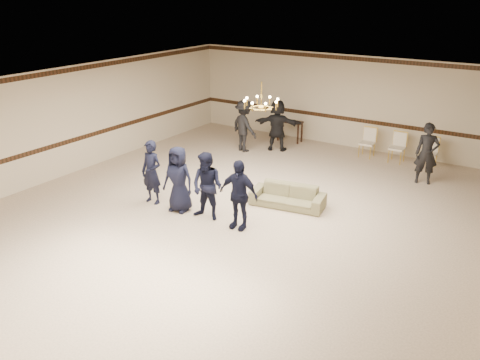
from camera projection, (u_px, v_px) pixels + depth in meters
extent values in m
cube|color=beige|center=(239.00, 216.00, 12.50)|extent=(12.00, 14.00, 0.01)
cube|color=black|center=(239.00, 88.00, 11.33)|extent=(12.00, 14.00, 0.01)
cube|color=beige|center=(349.00, 102.00, 17.38)|extent=(12.00, 0.01, 3.20)
cube|color=beige|center=(72.00, 121.00, 14.97)|extent=(0.01, 14.00, 3.20)
cube|color=#391F11|center=(348.00, 119.00, 17.58)|extent=(12.00, 0.02, 0.14)
cube|color=#391F11|center=(353.00, 58.00, 16.83)|extent=(12.00, 0.02, 0.14)
imported|color=black|center=(152.00, 172.00, 12.98)|extent=(0.62, 0.41, 1.69)
imported|color=black|center=(178.00, 179.00, 12.53)|extent=(0.89, 0.64, 1.69)
imported|color=black|center=(207.00, 187.00, 12.07)|extent=(0.86, 0.69, 1.69)
imported|color=black|center=(238.00, 194.00, 11.61)|extent=(1.01, 0.47, 1.69)
imported|color=#6D6648|center=(288.00, 196.00, 12.97)|extent=(2.01, 1.07, 0.56)
imported|color=black|center=(244.00, 126.00, 17.10)|extent=(1.31, 1.02, 1.78)
imported|color=black|center=(277.00, 125.00, 17.19)|extent=(1.73, 1.02, 1.78)
imported|color=black|center=(427.00, 154.00, 14.28)|extent=(0.75, 0.60, 1.78)
cube|color=black|center=(290.00, 131.00, 18.35)|extent=(0.94, 0.43, 0.77)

